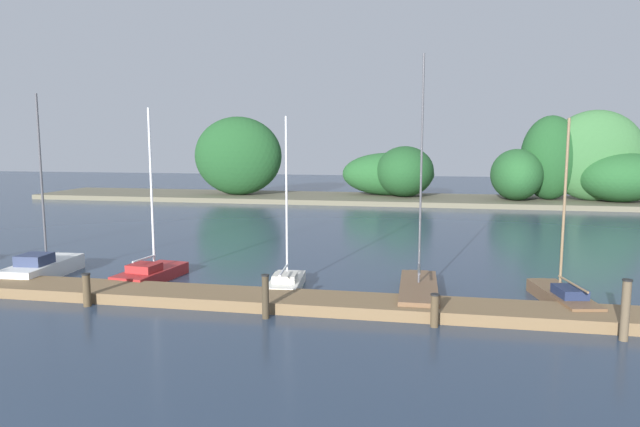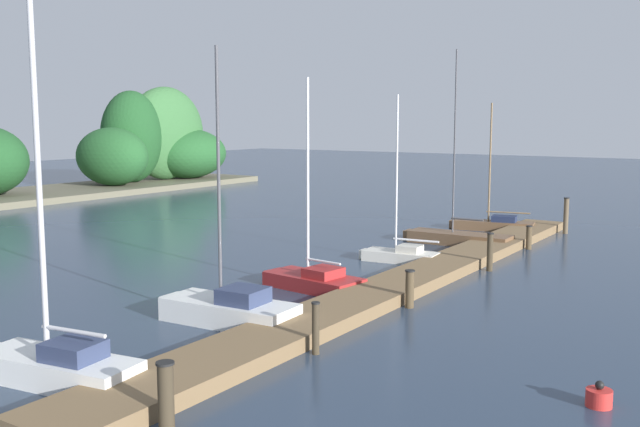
{
  "view_description": "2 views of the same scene",
  "coord_description": "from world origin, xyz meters",
  "px_view_note": "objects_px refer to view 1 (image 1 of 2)",
  "views": [
    {
      "loc": [
        7.5,
        -4.4,
        5.13
      ],
      "look_at": [
        3.85,
        14.75,
        2.6
      ],
      "focal_mm": 31.43,
      "sensor_mm": 36.0,
      "label": 1
    },
    {
      "loc": [
        -20.31,
        2.44,
        5.12
      ],
      "look_at": [
        -1.69,
        14.59,
        2.21
      ],
      "focal_mm": 40.69,
      "sensor_mm": 36.0,
      "label": 2
    }
  ],
  "objects_px": {
    "sailboat_1": "(44,266)",
    "sailboat_3": "(287,281)",
    "mooring_piling_3": "(265,296)",
    "mooring_piling_5": "(625,310)",
    "sailboat_5": "(562,295)",
    "sailboat_2": "(152,272)",
    "sailboat_4": "(419,289)",
    "mooring_piling_4": "(435,310)",
    "mooring_piling_2": "(87,290)"
  },
  "relations": [
    {
      "from": "sailboat_3",
      "to": "sailboat_5",
      "type": "relative_size",
      "value": 1.02
    },
    {
      "from": "sailboat_1",
      "to": "sailboat_5",
      "type": "height_order",
      "value": "sailboat_1"
    },
    {
      "from": "sailboat_4",
      "to": "mooring_piling_5",
      "type": "bearing_deg",
      "value": -121.1
    },
    {
      "from": "sailboat_5",
      "to": "mooring_piling_3",
      "type": "bearing_deg",
      "value": 98.85
    },
    {
      "from": "sailboat_1",
      "to": "sailboat_5",
      "type": "relative_size",
      "value": 1.18
    },
    {
      "from": "sailboat_2",
      "to": "mooring_piling_3",
      "type": "height_order",
      "value": "sailboat_2"
    },
    {
      "from": "sailboat_2",
      "to": "sailboat_4",
      "type": "xyz_separation_m",
      "value": [
        9.77,
        -0.56,
        -0.02
      ]
    },
    {
      "from": "sailboat_3",
      "to": "mooring_piling_4",
      "type": "xyz_separation_m",
      "value": [
        5.03,
        -3.16,
        0.19
      ]
    },
    {
      "from": "sailboat_2",
      "to": "mooring_piling_3",
      "type": "relative_size",
      "value": 4.84
    },
    {
      "from": "sailboat_5",
      "to": "mooring_piling_5",
      "type": "height_order",
      "value": "sailboat_5"
    },
    {
      "from": "sailboat_5",
      "to": "sailboat_1",
      "type": "bearing_deg",
      "value": 78.72
    },
    {
      "from": "mooring_piling_2",
      "to": "mooring_piling_3",
      "type": "bearing_deg",
      "value": -1.33
    },
    {
      "from": "sailboat_5",
      "to": "sailboat_3",
      "type": "bearing_deg",
      "value": 78.04
    },
    {
      "from": "mooring_piling_2",
      "to": "sailboat_1",
      "type": "bearing_deg",
      "value": 140.63
    },
    {
      "from": "sailboat_2",
      "to": "mooring_piling_5",
      "type": "bearing_deg",
      "value": -96.03
    },
    {
      "from": "sailboat_2",
      "to": "sailboat_1",
      "type": "bearing_deg",
      "value": 101.39
    },
    {
      "from": "sailboat_2",
      "to": "mooring_piling_3",
      "type": "xyz_separation_m",
      "value": [
        5.43,
        -3.62,
        0.34
      ]
    },
    {
      "from": "mooring_piling_3",
      "to": "sailboat_1",
      "type": "bearing_deg",
      "value": 161.09
    },
    {
      "from": "sailboat_2",
      "to": "mooring_piling_2",
      "type": "height_order",
      "value": "sailboat_2"
    },
    {
      "from": "mooring_piling_2",
      "to": "mooring_piling_3",
      "type": "height_order",
      "value": "mooring_piling_3"
    },
    {
      "from": "sailboat_2",
      "to": "sailboat_4",
      "type": "bearing_deg",
      "value": -85.73
    },
    {
      "from": "sailboat_2",
      "to": "mooring_piling_4",
      "type": "distance_m",
      "value": 10.82
    },
    {
      "from": "mooring_piling_3",
      "to": "mooring_piling_4",
      "type": "distance_m",
      "value": 4.82
    },
    {
      "from": "mooring_piling_3",
      "to": "mooring_piling_4",
      "type": "height_order",
      "value": "mooring_piling_3"
    },
    {
      "from": "sailboat_3",
      "to": "sailboat_4",
      "type": "height_order",
      "value": "sailboat_4"
    },
    {
      "from": "sailboat_1",
      "to": "sailboat_3",
      "type": "bearing_deg",
      "value": -93.05
    },
    {
      "from": "mooring_piling_5",
      "to": "mooring_piling_3",
      "type": "bearing_deg",
      "value": 179.87
    },
    {
      "from": "sailboat_2",
      "to": "sailboat_3",
      "type": "distance_m",
      "value": 5.23
    },
    {
      "from": "mooring_piling_4",
      "to": "mooring_piling_5",
      "type": "distance_m",
      "value": 4.81
    },
    {
      "from": "sailboat_3",
      "to": "mooring_piling_2",
      "type": "distance_m",
      "value": 6.46
    },
    {
      "from": "mooring_piling_3",
      "to": "mooring_piling_5",
      "type": "bearing_deg",
      "value": -0.13
    },
    {
      "from": "sailboat_1",
      "to": "sailboat_3",
      "type": "xyz_separation_m",
      "value": [
        9.52,
        -0.02,
        -0.1
      ]
    },
    {
      "from": "sailboat_4",
      "to": "sailboat_5",
      "type": "xyz_separation_m",
      "value": [
        4.45,
        0.04,
        0.02
      ]
    },
    {
      "from": "sailboat_4",
      "to": "mooring_piling_3",
      "type": "distance_m",
      "value": 5.32
    },
    {
      "from": "sailboat_2",
      "to": "sailboat_5",
      "type": "relative_size",
      "value": 1.08
    },
    {
      "from": "sailboat_5",
      "to": "mooring_piling_5",
      "type": "distance_m",
      "value": 3.26
    },
    {
      "from": "sailboat_3",
      "to": "mooring_piling_2",
      "type": "height_order",
      "value": "sailboat_3"
    },
    {
      "from": "sailboat_2",
      "to": "mooring_piling_2",
      "type": "relative_size",
      "value": 6.05
    },
    {
      "from": "sailboat_1",
      "to": "sailboat_2",
      "type": "height_order",
      "value": "sailboat_1"
    },
    {
      "from": "sailboat_3",
      "to": "mooring_piling_2",
      "type": "xyz_separation_m",
      "value": [
        -5.62,
        -3.18,
        0.24
      ]
    },
    {
      "from": "sailboat_1",
      "to": "sailboat_4",
      "type": "height_order",
      "value": "sailboat_4"
    },
    {
      "from": "sailboat_1",
      "to": "mooring_piling_3",
      "type": "distance_m",
      "value": 10.28
    },
    {
      "from": "sailboat_4",
      "to": "mooring_piling_5",
      "type": "height_order",
      "value": "sailboat_4"
    },
    {
      "from": "sailboat_1",
      "to": "mooring_piling_5",
      "type": "distance_m",
      "value": 19.63
    },
    {
      "from": "sailboat_5",
      "to": "mooring_piling_4",
      "type": "xyz_separation_m",
      "value": [
        -3.97,
        -2.94,
        0.17
      ]
    },
    {
      "from": "sailboat_3",
      "to": "sailboat_2",
      "type": "bearing_deg",
      "value": 81.12
    },
    {
      "from": "sailboat_2",
      "to": "sailboat_3",
      "type": "relative_size",
      "value": 1.06
    },
    {
      "from": "mooring_piling_4",
      "to": "mooring_piling_3",
      "type": "bearing_deg",
      "value": -178.15
    },
    {
      "from": "sailboat_5",
      "to": "mooring_piling_3",
      "type": "distance_m",
      "value": 9.32
    },
    {
      "from": "sailboat_1",
      "to": "mooring_piling_3",
      "type": "xyz_separation_m",
      "value": [
        9.72,
        -3.33,
        0.27
      ]
    }
  ]
}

